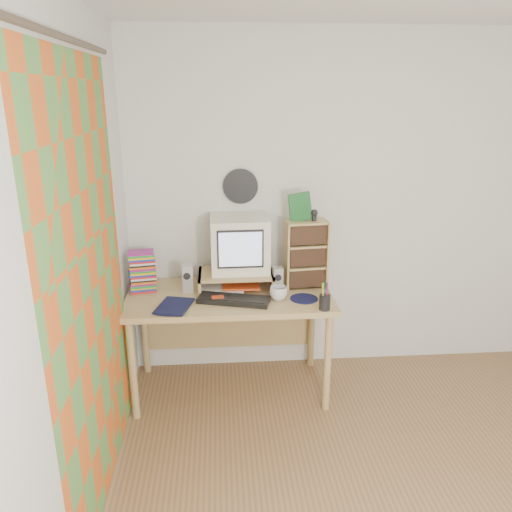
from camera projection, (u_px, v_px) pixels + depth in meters
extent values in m
plane|color=white|center=(366.00, 208.00, 3.69)|extent=(3.50, 0.00, 3.50)
plane|color=white|center=(48.00, 317.00, 1.91)|extent=(0.00, 3.50, 3.50)
plane|color=#CD571D|center=(91.00, 293.00, 2.40)|extent=(0.00, 2.20, 2.20)
cylinder|color=black|center=(240.00, 186.00, 3.55)|extent=(0.25, 0.02, 0.25)
cube|color=tan|center=(229.00, 297.00, 3.43)|extent=(1.40, 0.70, 0.04)
cube|color=tan|center=(229.00, 322.00, 3.85)|extent=(1.33, 0.02, 0.41)
cylinder|color=tan|center=(133.00, 370.00, 3.23)|extent=(0.05, 0.05, 0.71)
cylinder|color=tan|center=(327.00, 363.00, 3.32)|extent=(0.05, 0.05, 0.71)
cylinder|color=tan|center=(145.00, 330.00, 3.78)|extent=(0.05, 0.05, 0.71)
cylinder|color=tan|center=(312.00, 324.00, 3.87)|extent=(0.05, 0.05, 0.71)
cube|color=tan|center=(200.00, 281.00, 3.49)|extent=(0.02, 0.30, 0.12)
cube|color=tan|center=(271.00, 279.00, 3.52)|extent=(0.02, 0.30, 0.12)
cube|color=tan|center=(236.00, 274.00, 3.49)|extent=(0.52, 0.30, 0.02)
cube|color=white|center=(239.00, 244.00, 3.47)|extent=(0.41, 0.41, 0.38)
cube|color=#AFAEB3|center=(187.00, 278.00, 3.44)|extent=(0.08, 0.08, 0.19)
cube|color=#AFAEB3|center=(278.00, 279.00, 3.44)|extent=(0.07, 0.07, 0.18)
cube|color=black|center=(234.00, 300.00, 3.29)|extent=(0.50, 0.28, 0.03)
cube|color=tan|center=(306.00, 254.00, 3.48)|extent=(0.30, 0.18, 0.48)
imported|color=silver|center=(278.00, 293.00, 3.31)|extent=(0.12, 0.12, 0.09)
imported|color=#0E1133|center=(160.00, 303.00, 3.21)|extent=(0.28, 0.23, 0.05)
cylinder|color=black|center=(304.00, 299.00, 3.34)|extent=(0.24, 0.24, 0.00)
cube|color=red|center=(218.00, 299.00, 3.28)|extent=(0.08, 0.06, 0.04)
cube|color=#195825|center=(300.00, 207.00, 3.39)|extent=(0.15, 0.04, 0.19)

